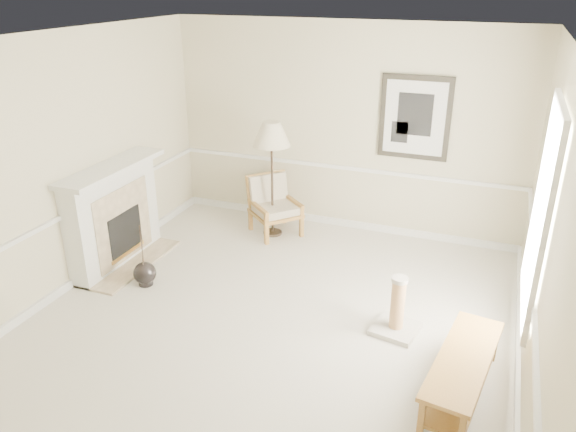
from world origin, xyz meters
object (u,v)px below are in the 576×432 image
(armchair, at_px, (273,202))
(floor_lamp, at_px, (272,137))
(scratching_post, at_px, (397,315))
(floor_vase, at_px, (145,274))
(bench, at_px, (463,369))

(armchair, xyz_separation_m, floor_lamp, (0.04, -0.10, 0.98))
(scratching_post, bearing_deg, floor_vase, -177.55)
(scratching_post, bearing_deg, bench, -46.34)
(armchair, relative_size, bench, 0.62)
(bench, height_order, scratching_post, scratching_post)
(floor_vase, distance_m, floor_lamp, 2.43)
(scratching_post, bearing_deg, armchair, 139.29)
(armchair, distance_m, floor_lamp, 0.98)
(bench, relative_size, scratching_post, 2.28)
(armchair, height_order, bench, armchair)
(armchair, xyz_separation_m, bench, (2.87, -2.60, -0.17))
(floor_vase, xyz_separation_m, floor_lamp, (0.86, 1.88, 1.28))
(armchair, bearing_deg, floor_lamp, -117.40)
(armchair, distance_m, bench, 3.88)
(armchair, relative_size, floor_lamp, 0.55)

